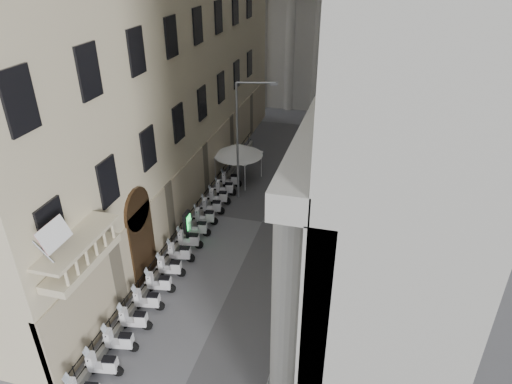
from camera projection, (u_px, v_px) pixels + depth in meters
iron_fence at (196, 222)px, 30.71m from camera, size 0.30×28.00×1.40m
blue_awning at (335, 184)px, 35.59m from camera, size 1.60×3.00×3.00m
flag at (91, 380)px, 19.62m from camera, size 1.00×1.40×8.20m
scooter_1 at (105, 374)px, 19.89m from camera, size 1.48×0.79×1.50m
scooter_2 at (122, 350)px, 21.07m from camera, size 1.48×0.79×1.50m
scooter_3 at (136, 329)px, 22.25m from camera, size 1.48×0.79×1.50m
scooter_4 at (149, 309)px, 23.43m from camera, size 1.48×0.79×1.50m
scooter_5 at (161, 292)px, 24.61m from camera, size 1.48×0.79×1.50m
scooter_6 at (171, 276)px, 25.78m from camera, size 1.48×0.79×1.50m
scooter_7 at (181, 261)px, 26.96m from camera, size 1.48×0.79×1.50m
scooter_8 at (190, 248)px, 28.14m from camera, size 1.48×0.79×1.50m
scooter_9 at (198, 236)px, 29.32m from camera, size 1.48×0.79×1.50m
scooter_10 at (206, 224)px, 30.50m from camera, size 1.48×0.79×1.50m
scooter_11 at (213, 214)px, 31.68m from camera, size 1.48×0.79×1.50m
scooter_12 at (219, 204)px, 32.86m from camera, size 1.48×0.79×1.50m
scooter_13 at (225, 195)px, 34.04m from camera, size 1.48×0.79×1.50m
scooter_14 at (231, 187)px, 35.21m from camera, size 1.48×0.79×1.50m
barrier_1 at (275, 372)px, 19.98m from camera, size 0.60×2.40×1.10m
barrier_2 at (286, 331)px, 22.10m from camera, size 0.60×2.40×1.10m
barrier_3 at (296, 297)px, 24.22m from camera, size 0.60×2.40×1.10m
barrier_4 at (304, 269)px, 26.34m from camera, size 0.60×2.40×1.10m
barrier_5 at (310, 244)px, 28.46m from camera, size 0.60×2.40×1.10m
barrier_6 at (316, 224)px, 30.58m from camera, size 0.60×2.40×1.10m
security_tent at (236, 148)px, 35.38m from camera, size 3.81×3.81×3.09m
street_lamp at (242, 131)px, 31.35m from camera, size 2.77×0.74×8.60m
info_kiosk at (187, 224)px, 28.89m from camera, size 0.29×0.82×1.73m
pedestrian_a at (300, 202)px, 31.11m from camera, size 0.81×0.61×2.00m
pedestrian_b at (297, 164)px, 36.56m from camera, size 1.02×0.84×1.92m
pedestrian_c at (292, 168)px, 36.09m from camera, size 1.05×0.91×1.81m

